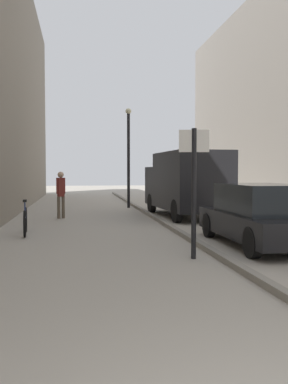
% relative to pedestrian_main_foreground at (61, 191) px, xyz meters
% --- Properties ---
extents(ground_plane, '(80.00, 80.00, 0.00)m').
position_rel_pedestrian_main_foreground_xyz_m(ground_plane, '(1.83, -2.37, -1.01)').
color(ground_plane, '#A8A093').
extents(kerb_strip, '(0.16, 40.00, 0.12)m').
position_rel_pedestrian_main_foreground_xyz_m(kerb_strip, '(3.41, -2.37, -0.95)').
color(kerb_strip, gray).
rests_on(kerb_strip, ground_plane).
extents(pedestrian_main_foreground, '(0.33, 0.26, 1.74)m').
position_rel_pedestrian_main_foreground_xyz_m(pedestrian_main_foreground, '(0.00, 0.00, 0.00)').
color(pedestrian_main_foreground, brown).
rests_on(pedestrian_main_foreground, ground_plane).
extents(delivery_van, '(2.32, 5.47, 2.47)m').
position_rel_pedestrian_main_foreground_xyz_m(delivery_van, '(4.76, -0.10, 0.32)').
color(delivery_van, black).
rests_on(delivery_van, ground_plane).
extents(parked_car, '(1.86, 4.21, 1.45)m').
position_rel_pedestrian_main_foreground_xyz_m(parked_car, '(4.89, -6.73, -0.29)').
color(parked_car, black).
rests_on(parked_car, ground_plane).
extents(street_sign_post, '(0.60, 0.12, 2.60)m').
position_rel_pedestrian_main_foreground_xyz_m(street_sign_post, '(2.90, -8.00, 0.54)').
color(street_sign_post, black).
rests_on(street_sign_post, ground_plane).
extents(lamp_post, '(0.28, 0.28, 4.76)m').
position_rel_pedestrian_main_foreground_xyz_m(lamp_post, '(3.04, 4.25, 1.72)').
color(lamp_post, black).
rests_on(lamp_post, ground_plane).
extents(bicycle_leaning, '(0.21, 1.77, 0.98)m').
position_rel_pedestrian_main_foreground_xyz_m(bicycle_leaning, '(-0.82, -4.09, -0.62)').
color(bicycle_leaning, black).
rests_on(bicycle_leaning, ground_plane).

